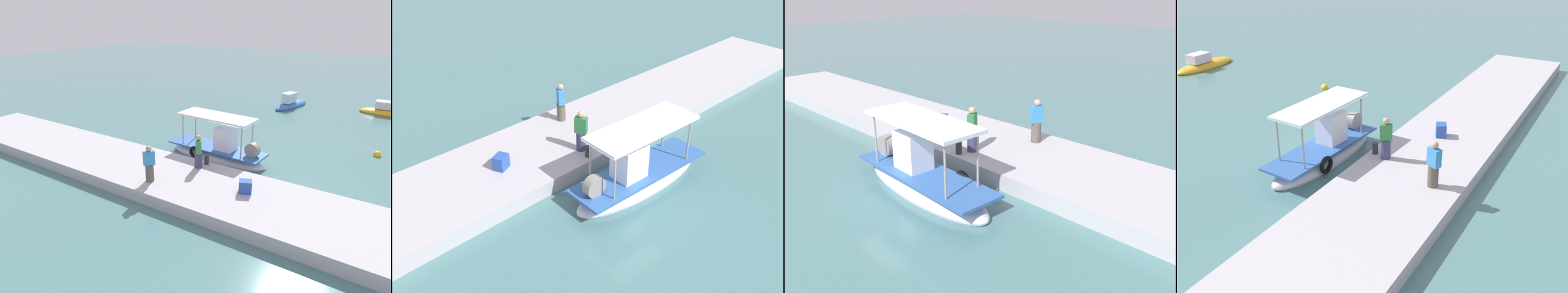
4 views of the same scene
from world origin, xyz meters
The scene contains 10 objects.
ground_plane centered at (0.00, 0.00, 0.00)m, with size 120.00×120.00×0.00m, color slate.
dock_quay centered at (0.00, -4.35, 0.30)m, with size 36.00×4.45×0.61m, color #B4B1B6.
main_fishing_boat centered at (-1.05, -0.28, 0.47)m, with size 6.13×1.97×2.94m.
fisherman_near_bollard centered at (-0.65, -2.99, 1.39)m, with size 0.53×0.56×1.74m.
fisherman_by_crate centered at (-1.74, -5.49, 1.40)m, with size 0.53×0.57×1.76m.
mooring_bollard centered at (-0.50, -2.42, 0.84)m, with size 0.24×0.24×0.47m, color #2D2D33.
cargo_crate centered at (2.48, -4.09, 0.89)m, with size 0.56×0.45×0.57m, color #2951AB.
marker_buoy centered at (6.73, 5.25, 0.09)m, with size 0.45×0.45×0.45m.
moored_boat_near centered at (-1.30, 13.46, 0.26)m, with size 2.32×4.66×1.59m.
moored_boat_mid centered at (6.40, 15.36, 0.21)m, with size 4.75×1.60×1.36m.
Camera 1 is at (7.99, -16.59, 8.06)m, focal length 31.89 mm.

